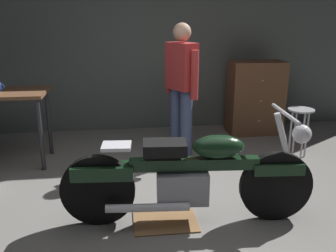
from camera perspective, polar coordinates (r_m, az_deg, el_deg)
name	(u,v)px	position (r m, az deg, el deg)	size (l,w,h in m)	color
ground_plane	(174,217)	(3.42, 1.00, -14.01)	(12.00, 12.00, 0.00)	gray
back_wall	(148,29)	(5.71, -3.11, 14.94)	(8.00, 0.12, 3.10)	#56605B
motorcycle	(190,175)	(3.15, 3.48, -7.60)	(2.19, 0.60, 1.00)	black
person_standing	(181,85)	(4.52, 2.11, 6.38)	(0.38, 0.51, 1.67)	#495680
shop_stool	(300,120)	(4.84, 19.95, 0.89)	(0.32, 0.32, 0.64)	#B2B2B7
wooden_dresser	(255,98)	(5.70, 13.48, 4.33)	(0.80, 0.47, 1.10)	brown
drip_tray	(165,222)	(3.34, -0.42, -14.71)	(0.56, 0.40, 0.01)	olive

